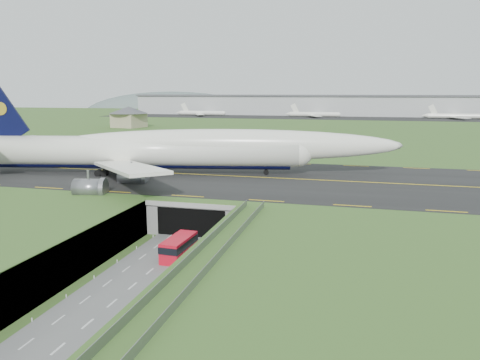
# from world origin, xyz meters

# --- Properties ---
(ground) EXTENTS (900.00, 900.00, 0.00)m
(ground) POSITION_xyz_m (0.00, 0.00, 0.00)
(ground) COLOR #376126
(ground) RESTS_ON ground
(airfield_deck) EXTENTS (800.00, 800.00, 6.00)m
(airfield_deck) POSITION_xyz_m (0.00, 0.00, 3.00)
(airfield_deck) COLOR gray
(airfield_deck) RESTS_ON ground
(trench_road) EXTENTS (12.00, 75.00, 0.20)m
(trench_road) POSITION_xyz_m (0.00, -7.50, 0.10)
(trench_road) COLOR slate
(trench_road) RESTS_ON ground
(taxiway) EXTENTS (800.00, 44.00, 0.18)m
(taxiway) POSITION_xyz_m (0.00, 33.00, 6.09)
(taxiway) COLOR black
(taxiway) RESTS_ON airfield_deck
(tunnel_portal) EXTENTS (17.00, 22.30, 6.00)m
(tunnel_portal) POSITION_xyz_m (0.00, 16.71, 3.33)
(tunnel_portal) COLOR gray
(tunnel_portal) RESTS_ON ground
(guideway) EXTENTS (3.00, 53.00, 7.05)m
(guideway) POSITION_xyz_m (11.00, -19.11, 5.32)
(guideway) COLOR #A8A8A3
(guideway) RESTS_ON ground
(jumbo_jet) EXTENTS (97.39, 61.34, 20.71)m
(jumbo_jet) POSITION_xyz_m (-13.19, 32.00, 11.58)
(jumbo_jet) COLOR white
(jumbo_jet) RESTS_ON ground
(shuttle_tram) EXTENTS (3.25, 7.80, 3.13)m
(shuttle_tram) POSITION_xyz_m (1.79, -1.84, 1.72)
(shuttle_tram) COLOR red
(shuttle_tram) RESTS_ON ground
(service_building) EXTENTS (23.02, 23.02, 10.68)m
(service_building) POSITION_xyz_m (-88.01, 154.88, 12.33)
(service_building) COLOR tan
(service_building) RESTS_ON ground
(cargo_terminal) EXTENTS (320.00, 67.00, 15.60)m
(cargo_terminal) POSITION_xyz_m (-0.03, 299.41, 13.96)
(cargo_terminal) COLOR #B2B2B2
(cargo_terminal) RESTS_ON ground
(distant_hills) EXTENTS (700.00, 91.00, 60.00)m
(distant_hills) POSITION_xyz_m (64.38, 430.00, -4.00)
(distant_hills) COLOR #556664
(distant_hills) RESTS_ON ground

